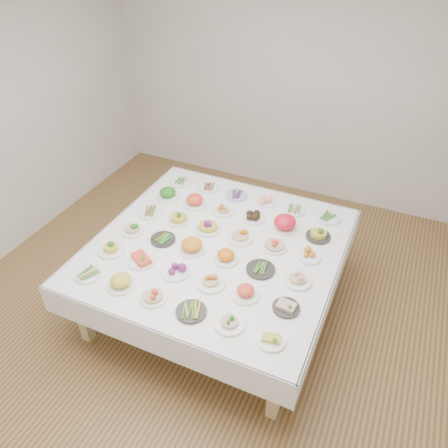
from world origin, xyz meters
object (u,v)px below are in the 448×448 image
at_px(display_table, 217,250).
at_px(dish_18, 150,212).
at_px(dish_35, 327,217).
at_px(dish_0, 88,274).

distance_m(display_table, dish_18, 0.83).
bearing_deg(dish_18, dish_35, 21.52).
height_order(dish_18, dish_35, dish_18).
bearing_deg(dish_18, display_table, -11.31).
relative_size(dish_0, dish_35, 0.89).
xyz_separation_m(display_table, dish_0, (-0.79, -0.81, 0.09)).
bearing_deg(dish_35, dish_0, -134.86).
xyz_separation_m(dish_18, dish_35, (1.61, 0.64, -0.01)).
bearing_deg(display_table, dish_0, -134.37).
distance_m(display_table, dish_0, 1.14).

